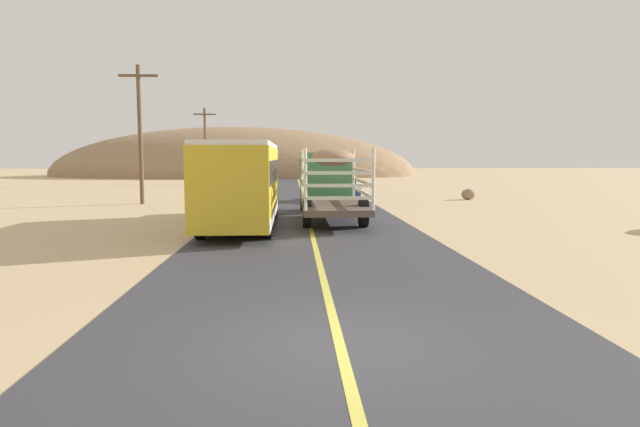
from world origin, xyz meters
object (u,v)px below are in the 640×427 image
at_px(livestock_truck, 328,177).
at_px(car_far, 342,189).
at_px(bus, 242,182).
at_px(power_pole_far, 205,143).
at_px(power_pole_mid, 140,130).
at_px(boulder_far_horizon, 468,194).

distance_m(livestock_truck, car_far, 8.72).
bearing_deg(bus, car_far, 68.28).
bearing_deg(power_pole_far, power_pole_mid, -90.00).
height_order(livestock_truck, bus, bus).
bearing_deg(car_far, power_pole_mid, -170.82).
xyz_separation_m(bus, car_far, (5.02, 12.60, -1.05)).
bearing_deg(boulder_far_horizon, car_far, -177.94).
relative_size(bus, car_far, 2.27).
height_order(car_far, power_pole_mid, power_pole_mid).
bearing_deg(livestock_truck, power_pole_far, 108.97).
height_order(livestock_truck, car_far, livestock_truck).
distance_m(livestock_truck, power_pole_mid, 12.51).
relative_size(power_pole_mid, power_pole_far, 1.05).
xyz_separation_m(livestock_truck, power_pole_mid, (-10.33, 6.63, 2.44)).
relative_size(bus, power_pole_far, 1.33).
xyz_separation_m(power_pole_mid, power_pole_far, (-0.00, 23.42, -0.20)).
bearing_deg(livestock_truck, boulder_far_horizon, 42.82).
height_order(bus, boulder_far_horizon, bus).
relative_size(power_pole_mid, boulder_far_horizon, 9.01).
xyz_separation_m(livestock_truck, car_far, (1.44, 8.53, -1.10)).
bearing_deg(power_pole_far, car_far, -61.33).
distance_m(bus, boulder_far_horizon, 18.44).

